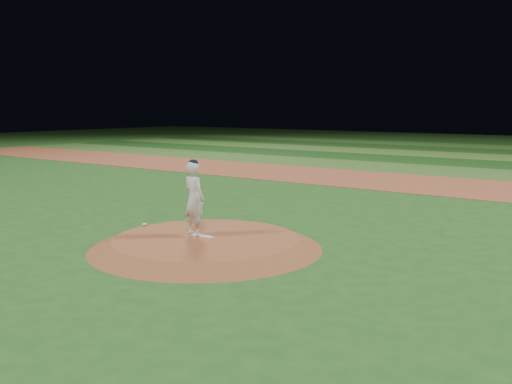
{
  "coord_description": "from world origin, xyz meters",
  "views": [
    {
      "loc": [
        8.77,
        -9.91,
        3.33
      ],
      "look_at": [
        0.0,
        2.0,
        1.1
      ],
      "focal_mm": 40.0,
      "sensor_mm": 36.0,
      "label": 1
    }
  ],
  "objects_px": {
    "pitching_rubber": "(203,236)",
    "pitcher_on_mound": "(194,198)",
    "pitchers_mound": "(206,243)",
    "rosin_bag": "(145,224)"
  },
  "relations": [
    {
      "from": "pitchers_mound",
      "to": "rosin_bag",
      "type": "height_order",
      "value": "rosin_bag"
    },
    {
      "from": "pitching_rubber",
      "to": "rosin_bag",
      "type": "xyz_separation_m",
      "value": [
        -2.06,
        0.05,
        0.02
      ]
    },
    {
      "from": "pitching_rubber",
      "to": "rosin_bag",
      "type": "height_order",
      "value": "rosin_bag"
    },
    {
      "from": "pitcher_on_mound",
      "to": "rosin_bag",
      "type": "bearing_deg",
      "value": 178.47
    },
    {
      "from": "pitching_rubber",
      "to": "rosin_bag",
      "type": "relative_size",
      "value": 4.46
    },
    {
      "from": "pitchers_mound",
      "to": "pitcher_on_mound",
      "type": "relative_size",
      "value": 2.99
    },
    {
      "from": "pitching_rubber",
      "to": "pitcher_on_mound",
      "type": "bearing_deg",
      "value": 177.22
    },
    {
      "from": "pitchers_mound",
      "to": "pitching_rubber",
      "type": "height_order",
      "value": "pitching_rubber"
    },
    {
      "from": "pitching_rubber",
      "to": "pitcher_on_mound",
      "type": "height_order",
      "value": "pitcher_on_mound"
    },
    {
      "from": "pitching_rubber",
      "to": "pitcher_on_mound",
      "type": "distance_m",
      "value": 0.93
    }
  ]
}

